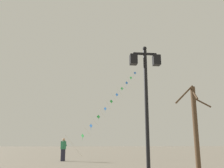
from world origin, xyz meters
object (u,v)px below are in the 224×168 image
Objects in this scene: kite_flyer at (63,149)px; bare_tree at (195,124)px; twin_lantern_lamp_post at (146,85)px; kite_train at (111,102)px.

bare_tree reaches higher than kite_flyer.
kite_train is at bearing 88.50° from twin_lantern_lamp_post.
kite_flyer is at bearing 109.64° from twin_lantern_lamp_post.
bare_tree is (7.32, -7.45, 1.40)m from kite_flyer.
twin_lantern_lamp_post reaches higher than bare_tree.
bare_tree is at bearing 45.32° from twin_lantern_lamp_post.
kite_train reaches higher than bare_tree.
twin_lantern_lamp_post reaches higher than kite_flyer.
kite_flyer is 10.54m from bare_tree.
twin_lantern_lamp_post is at bearing -134.68° from bare_tree.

